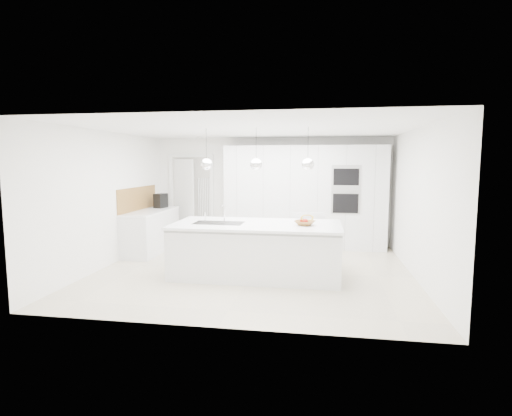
% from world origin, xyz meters
% --- Properties ---
extents(floor, '(5.50, 5.50, 0.00)m').
position_xyz_m(floor, '(0.00, 0.00, 0.00)').
color(floor, beige).
rests_on(floor, ground).
extents(wall_back, '(5.50, 0.00, 5.50)m').
position_xyz_m(wall_back, '(0.00, 2.50, 1.25)').
color(wall_back, white).
rests_on(wall_back, ground).
extents(wall_left, '(0.00, 5.00, 5.00)m').
position_xyz_m(wall_left, '(-2.75, 0.00, 1.25)').
color(wall_left, white).
rests_on(wall_left, ground).
extents(ceiling, '(5.50, 5.50, 0.00)m').
position_xyz_m(ceiling, '(0.00, 0.00, 2.50)').
color(ceiling, white).
rests_on(ceiling, wall_back).
extents(tall_cabinets, '(3.60, 0.60, 2.30)m').
position_xyz_m(tall_cabinets, '(0.80, 2.20, 1.15)').
color(tall_cabinets, white).
rests_on(tall_cabinets, floor).
extents(oven_stack, '(0.62, 0.04, 1.05)m').
position_xyz_m(oven_stack, '(1.70, 1.89, 1.35)').
color(oven_stack, '#A5A5A8').
rests_on(oven_stack, tall_cabinets).
extents(doorway_frame, '(1.11, 0.08, 2.13)m').
position_xyz_m(doorway_frame, '(-1.95, 2.47, 1.02)').
color(doorway_frame, white).
rests_on(doorway_frame, floor).
extents(hallway_door, '(0.76, 0.38, 2.00)m').
position_xyz_m(hallway_door, '(-2.20, 2.42, 1.00)').
color(hallway_door, white).
rests_on(hallway_door, floor).
extents(radiator, '(0.32, 0.04, 1.40)m').
position_xyz_m(radiator, '(-1.63, 2.46, 0.85)').
color(radiator, white).
rests_on(radiator, floor).
extents(left_base_cabinets, '(0.60, 1.80, 0.86)m').
position_xyz_m(left_base_cabinets, '(-2.45, 1.20, 0.43)').
color(left_base_cabinets, white).
rests_on(left_base_cabinets, floor).
extents(left_worktop, '(0.62, 1.82, 0.04)m').
position_xyz_m(left_worktop, '(-2.45, 1.20, 0.88)').
color(left_worktop, white).
rests_on(left_worktop, left_base_cabinets).
extents(oak_backsplash, '(0.02, 1.80, 0.50)m').
position_xyz_m(oak_backsplash, '(-2.74, 1.20, 1.15)').
color(oak_backsplash, olive).
rests_on(oak_backsplash, wall_left).
extents(island_base, '(2.80, 1.20, 0.86)m').
position_xyz_m(island_base, '(0.10, -0.30, 0.43)').
color(island_base, white).
rests_on(island_base, floor).
extents(island_worktop, '(2.84, 1.40, 0.04)m').
position_xyz_m(island_worktop, '(0.10, -0.25, 0.88)').
color(island_worktop, white).
rests_on(island_worktop, island_base).
extents(island_sink, '(0.84, 0.44, 0.18)m').
position_xyz_m(island_sink, '(-0.55, -0.30, 0.82)').
color(island_sink, '#3F3F42').
rests_on(island_sink, island_worktop).
extents(island_tap, '(0.02, 0.02, 0.30)m').
position_xyz_m(island_tap, '(-0.50, -0.10, 1.05)').
color(island_tap, white).
rests_on(island_tap, island_worktop).
extents(pendant_left, '(0.20, 0.20, 0.20)m').
position_xyz_m(pendant_left, '(-0.75, -0.30, 1.90)').
color(pendant_left, white).
rests_on(pendant_left, ceiling).
extents(pendant_mid, '(0.20, 0.20, 0.20)m').
position_xyz_m(pendant_mid, '(0.10, -0.30, 1.90)').
color(pendant_mid, white).
rests_on(pendant_mid, ceiling).
extents(pendant_right, '(0.20, 0.20, 0.20)m').
position_xyz_m(pendant_right, '(0.95, -0.30, 1.90)').
color(pendant_right, white).
rests_on(pendant_right, ceiling).
extents(fruit_bowl, '(0.42, 0.42, 0.08)m').
position_xyz_m(fruit_bowl, '(0.92, -0.31, 0.94)').
color(fruit_bowl, olive).
rests_on(fruit_bowl, island_worktop).
extents(espresso_machine, '(0.26, 0.34, 0.32)m').
position_xyz_m(espresso_machine, '(-2.43, 1.71, 1.06)').
color(espresso_machine, black).
rests_on(espresso_machine, left_worktop).
extents(bar_stool_left, '(0.33, 0.45, 0.97)m').
position_xyz_m(bar_stool_left, '(0.77, 0.59, 0.48)').
color(bar_stool_left, white).
rests_on(bar_stool_left, floor).
extents(bar_stool_right, '(0.40, 0.50, 0.98)m').
position_xyz_m(bar_stool_right, '(1.10, 0.56, 0.49)').
color(bar_stool_right, white).
rests_on(bar_stool_right, floor).
extents(apple_a, '(0.07, 0.07, 0.07)m').
position_xyz_m(apple_a, '(0.91, -0.28, 0.97)').
color(apple_a, '#A0150A').
rests_on(apple_a, fruit_bowl).
extents(apple_b, '(0.07, 0.07, 0.07)m').
position_xyz_m(apple_b, '(0.87, -0.28, 0.97)').
color(apple_b, '#A0150A').
rests_on(apple_b, fruit_bowl).
extents(apple_c, '(0.08, 0.08, 0.08)m').
position_xyz_m(apple_c, '(0.88, -0.29, 0.97)').
color(apple_c, '#A0150A').
rests_on(apple_c, fruit_bowl).
extents(apple_extra_3, '(0.09, 0.09, 0.09)m').
position_xyz_m(apple_extra_3, '(0.93, -0.37, 0.97)').
color(apple_extra_3, '#A0150A').
rests_on(apple_extra_3, fruit_bowl).
extents(banana_bunch, '(0.25, 0.18, 0.23)m').
position_xyz_m(banana_bunch, '(0.95, -0.32, 1.02)').
color(banana_bunch, gold).
rests_on(banana_bunch, fruit_bowl).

